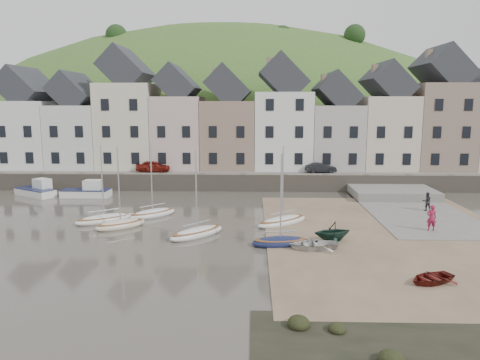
{
  "coord_description": "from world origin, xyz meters",
  "views": [
    {
      "loc": [
        1.08,
        -31.52,
        9.33
      ],
      "look_at": [
        0.0,
        6.0,
        3.0
      ],
      "focal_mm": 34.41,
      "sensor_mm": 36.0,
      "label": 1
    }
  ],
  "objects_px": {
    "rowboat_red": "(431,278)",
    "person_red": "(431,218)",
    "car_right": "(321,168)",
    "person_dark": "(427,201)",
    "sailboat_0": "(104,219)",
    "rowboat_white": "(313,244)",
    "rowboat_green": "(332,231)",
    "car_left": "(153,166)"
  },
  "relations": [
    {
      "from": "person_red",
      "to": "sailboat_0",
      "type": "bearing_deg",
      "value": 0.07
    },
    {
      "from": "rowboat_white",
      "to": "rowboat_red",
      "type": "xyz_separation_m",
      "value": [
        5.44,
        -5.45,
        -0.05
      ]
    },
    {
      "from": "rowboat_red",
      "to": "person_dark",
      "type": "relative_size",
      "value": 1.64
    },
    {
      "from": "rowboat_white",
      "to": "person_dark",
      "type": "distance_m",
      "value": 15.51
    },
    {
      "from": "rowboat_green",
      "to": "car_left",
      "type": "bearing_deg",
      "value": -157.16
    },
    {
      "from": "rowboat_white",
      "to": "car_left",
      "type": "distance_m",
      "value": 27.23
    },
    {
      "from": "sailboat_0",
      "to": "person_dark",
      "type": "height_order",
      "value": "sailboat_0"
    },
    {
      "from": "sailboat_0",
      "to": "car_left",
      "type": "bearing_deg",
      "value": 88.27
    },
    {
      "from": "sailboat_0",
      "to": "car_right",
      "type": "xyz_separation_m",
      "value": [
        19.33,
        16.06,
        1.9
      ]
    },
    {
      "from": "rowboat_green",
      "to": "car_right",
      "type": "xyz_separation_m",
      "value": [
        2.18,
        20.78,
        1.43
      ]
    },
    {
      "from": "rowboat_green",
      "to": "person_dark",
      "type": "bearing_deg",
      "value": 117.12
    },
    {
      "from": "person_dark",
      "to": "rowboat_red",
      "type": "bearing_deg",
      "value": 71.84
    },
    {
      "from": "sailboat_0",
      "to": "rowboat_white",
      "type": "distance_m",
      "value": 16.92
    },
    {
      "from": "rowboat_red",
      "to": "car_left",
      "type": "bearing_deg",
      "value": -169.54
    },
    {
      "from": "person_dark",
      "to": "rowboat_white",
      "type": "bearing_deg",
      "value": 45.24
    },
    {
      "from": "rowboat_white",
      "to": "person_dark",
      "type": "relative_size",
      "value": 1.93
    },
    {
      "from": "sailboat_0",
      "to": "rowboat_red",
      "type": "xyz_separation_m",
      "value": [
        21.06,
        -11.95,
        0.07
      ]
    },
    {
      "from": "sailboat_0",
      "to": "person_dark",
      "type": "bearing_deg",
      "value": 9.06
    },
    {
      "from": "rowboat_white",
      "to": "car_left",
      "type": "height_order",
      "value": "car_left"
    },
    {
      "from": "rowboat_white",
      "to": "car_left",
      "type": "relative_size",
      "value": 0.81
    },
    {
      "from": "rowboat_red",
      "to": "rowboat_green",
      "type": "bearing_deg",
      "value": -177.42
    },
    {
      "from": "rowboat_green",
      "to": "car_right",
      "type": "relative_size",
      "value": 0.75
    },
    {
      "from": "rowboat_red",
      "to": "car_left",
      "type": "xyz_separation_m",
      "value": [
        -20.58,
        28.01,
        1.91
      ]
    },
    {
      "from": "sailboat_0",
      "to": "person_dark",
      "type": "distance_m",
      "value": 27.12
    },
    {
      "from": "rowboat_white",
      "to": "car_left",
      "type": "bearing_deg",
      "value": -151.86
    },
    {
      "from": "person_red",
      "to": "car_left",
      "type": "bearing_deg",
      "value": -31.88
    },
    {
      "from": "rowboat_green",
      "to": "rowboat_red",
      "type": "height_order",
      "value": "rowboat_green"
    },
    {
      "from": "sailboat_0",
      "to": "rowboat_green",
      "type": "distance_m",
      "value": 17.79
    },
    {
      "from": "rowboat_red",
      "to": "person_dark",
      "type": "distance_m",
      "value": 17.2
    },
    {
      "from": "person_red",
      "to": "car_right",
      "type": "distance_m",
      "value": 19.0
    },
    {
      "from": "person_dark",
      "to": "car_left",
      "type": "distance_m",
      "value": 28.84
    },
    {
      "from": "rowboat_red",
      "to": "person_dark",
      "type": "height_order",
      "value": "person_dark"
    },
    {
      "from": "car_left",
      "to": "sailboat_0",
      "type": "bearing_deg",
      "value": 175.59
    },
    {
      "from": "rowboat_green",
      "to": "person_red",
      "type": "height_order",
      "value": "person_red"
    },
    {
      "from": "sailboat_0",
      "to": "car_left",
      "type": "xyz_separation_m",
      "value": [
        0.48,
        16.06,
        1.98
      ]
    },
    {
      "from": "rowboat_white",
      "to": "rowboat_red",
      "type": "relative_size",
      "value": 1.18
    },
    {
      "from": "car_right",
      "to": "rowboat_red",
      "type": "bearing_deg",
      "value": 174.6
    },
    {
      "from": "car_left",
      "to": "car_right",
      "type": "height_order",
      "value": "car_left"
    },
    {
      "from": "car_right",
      "to": "person_dark",
      "type": "bearing_deg",
      "value": -156.68
    },
    {
      "from": "car_right",
      "to": "person_red",
      "type": "bearing_deg",
      "value": -172.34
    },
    {
      "from": "rowboat_red",
      "to": "person_red",
      "type": "bearing_deg",
      "value": 133.61
    },
    {
      "from": "rowboat_green",
      "to": "rowboat_red",
      "type": "distance_m",
      "value": 8.24
    }
  ]
}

